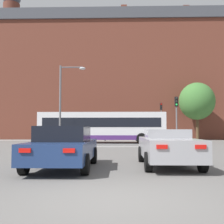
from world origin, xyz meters
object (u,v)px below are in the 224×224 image
at_px(bus_crossing_lead, 102,127).
at_px(pedestrian_waiting, 105,133).
at_px(car_saloon_left, 64,147).
at_px(traffic_light_near_right, 177,113).
at_px(street_lamp_junction, 65,96).
at_px(traffic_light_far_right, 161,115).
at_px(car_roadster_right, 168,147).

bearing_deg(bus_crossing_lead, pedestrian_waiting, 179.77).
height_order(car_saloon_left, traffic_light_near_right, traffic_light_near_right).
bearing_deg(pedestrian_waiting, traffic_light_near_right, -142.75).
xyz_separation_m(car_saloon_left, street_lamp_junction, (-2.55, 13.10, 3.35)).
bearing_deg(traffic_light_far_right, car_saloon_left, -106.34).
bearing_deg(car_saloon_left, street_lamp_junction, 100.92).
height_order(bus_crossing_lead, pedestrian_waiting, bus_crossing_lead).
xyz_separation_m(traffic_light_near_right, pedestrian_waiting, (-6.40, 10.21, -1.79)).
height_order(traffic_light_far_right, street_lamp_junction, street_lamp_junction).
distance_m(traffic_light_far_right, pedestrian_waiting, 6.97).
distance_m(traffic_light_near_right, traffic_light_far_right, 10.16).
relative_size(traffic_light_near_right, street_lamp_junction, 0.61).
height_order(car_roadster_right, street_lamp_junction, street_lamp_junction).
xyz_separation_m(traffic_light_near_right, traffic_light_far_right, (0.26, 10.15, 0.27)).
xyz_separation_m(car_saloon_left, car_roadster_right, (3.71, 0.67, -0.04)).
relative_size(bus_crossing_lead, traffic_light_far_right, 2.77).
bearing_deg(bus_crossing_lead, traffic_light_far_right, 128.76).
bearing_deg(car_saloon_left, pedestrian_waiting, 89.33).
distance_m(bus_crossing_lead, street_lamp_junction, 6.24).
bearing_deg(street_lamp_junction, traffic_light_far_right, 47.71).
relative_size(car_saloon_left, street_lamp_junction, 0.70).
xyz_separation_m(traffic_light_far_right, street_lamp_junction, (-9.44, -10.38, 1.11)).
xyz_separation_m(traffic_light_near_right, street_lamp_junction, (-9.18, -0.23, 1.38)).
distance_m(bus_crossing_lead, traffic_light_far_right, 8.67).
bearing_deg(street_lamp_junction, pedestrian_waiting, 75.06).
distance_m(traffic_light_near_right, pedestrian_waiting, 12.18).
xyz_separation_m(traffic_light_far_right, pedestrian_waiting, (-6.65, 0.06, -2.06)).
relative_size(car_saloon_left, car_roadster_right, 1.02).
bearing_deg(traffic_light_near_right, pedestrian_waiting, 122.07).
xyz_separation_m(car_saloon_left, traffic_light_near_right, (6.63, 13.33, 1.97)).
relative_size(car_roadster_right, bus_crossing_lead, 0.37).
relative_size(bus_crossing_lead, traffic_light_near_right, 3.07).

